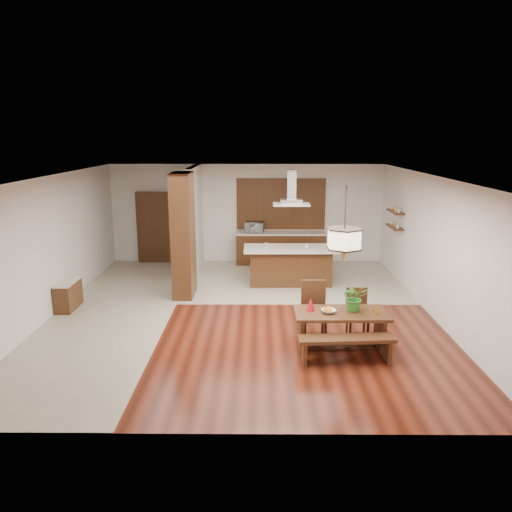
{
  "coord_description": "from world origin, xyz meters",
  "views": [
    {
      "loc": [
        0.37,
        -10.15,
        3.71
      ],
      "look_at": [
        0.3,
        0.0,
        1.25
      ],
      "focal_mm": 35.0,
      "sensor_mm": 36.0,
      "label": 1
    }
  ],
  "objects_px": {
    "dining_bench": "(346,350)",
    "kitchen_island": "(290,265)",
    "dining_chair_left": "(314,310)",
    "fruit_bowl": "(329,311)",
    "dining_table": "(341,321)",
    "hallway_console": "(68,295)",
    "foliage_plant": "(354,297)",
    "dining_chair_right": "(358,314)",
    "island_cup": "(307,246)",
    "range_hood": "(291,188)",
    "pendant_lantern": "(345,224)",
    "microwave": "(254,227)"
  },
  "relations": [
    {
      "from": "dining_bench",
      "to": "kitchen_island",
      "type": "bearing_deg",
      "value": 98.36
    },
    {
      "from": "dining_chair_left",
      "to": "fruit_bowl",
      "type": "xyz_separation_m",
      "value": [
        0.18,
        -0.54,
        0.18
      ]
    },
    {
      "from": "dining_table",
      "to": "fruit_bowl",
      "type": "bearing_deg",
      "value": -168.02
    },
    {
      "from": "hallway_console",
      "to": "foliage_plant",
      "type": "height_order",
      "value": "foliage_plant"
    },
    {
      "from": "fruit_bowl",
      "to": "kitchen_island",
      "type": "height_order",
      "value": "kitchen_island"
    },
    {
      "from": "hallway_console",
      "to": "dining_chair_right",
      "type": "xyz_separation_m",
      "value": [
        6.03,
        -1.52,
        0.14
      ]
    },
    {
      "from": "dining_bench",
      "to": "island_cup",
      "type": "xyz_separation_m",
      "value": [
        -0.26,
        4.45,
        0.78
      ]
    },
    {
      "from": "hallway_console",
      "to": "kitchen_island",
      "type": "xyz_separation_m",
      "value": [
        4.97,
        1.92,
        0.18
      ]
    },
    {
      "from": "range_hood",
      "to": "foliage_plant",
      "type": "bearing_deg",
      "value": -77.01
    },
    {
      "from": "dining_chair_right",
      "to": "island_cup",
      "type": "height_order",
      "value": "island_cup"
    },
    {
      "from": "pendant_lantern",
      "to": "island_cup",
      "type": "distance_m",
      "value": 4.06
    },
    {
      "from": "dining_table",
      "to": "microwave",
      "type": "height_order",
      "value": "microwave"
    },
    {
      "from": "dining_bench",
      "to": "kitchen_island",
      "type": "xyz_separation_m",
      "value": [
        -0.67,
        4.54,
        0.27
      ]
    },
    {
      "from": "hallway_console",
      "to": "pendant_lantern",
      "type": "height_order",
      "value": "pendant_lantern"
    },
    {
      "from": "dining_chair_left",
      "to": "microwave",
      "type": "bearing_deg",
      "value": 101.03
    },
    {
      "from": "dining_chair_left",
      "to": "range_hood",
      "type": "bearing_deg",
      "value": 93.04
    },
    {
      "from": "dining_table",
      "to": "fruit_bowl",
      "type": "distance_m",
      "value": 0.32
    },
    {
      "from": "dining_chair_left",
      "to": "dining_chair_right",
      "type": "distance_m",
      "value": 0.82
    },
    {
      "from": "dining_chair_right",
      "to": "island_cup",
      "type": "distance_m",
      "value": 3.46
    },
    {
      "from": "dining_chair_right",
      "to": "pendant_lantern",
      "type": "xyz_separation_m",
      "value": [
        -0.4,
        -0.5,
        1.79
      ]
    },
    {
      "from": "dining_table",
      "to": "pendant_lantern",
      "type": "relative_size",
      "value": 1.25
    },
    {
      "from": "kitchen_island",
      "to": "island_cup",
      "type": "distance_m",
      "value": 0.66
    },
    {
      "from": "range_hood",
      "to": "microwave",
      "type": "height_order",
      "value": "range_hood"
    },
    {
      "from": "hallway_console",
      "to": "microwave",
      "type": "relative_size",
      "value": 1.63
    },
    {
      "from": "fruit_bowl",
      "to": "range_hood",
      "type": "xyz_separation_m",
      "value": [
        -0.43,
        4.0,
        1.75
      ]
    },
    {
      "from": "dining_chair_left",
      "to": "range_hood",
      "type": "height_order",
      "value": "range_hood"
    },
    {
      "from": "dining_bench",
      "to": "microwave",
      "type": "xyz_separation_m",
      "value": [
        -1.59,
        6.58,
        0.87
      ]
    },
    {
      "from": "hallway_console",
      "to": "range_hood",
      "type": "height_order",
      "value": "range_hood"
    },
    {
      "from": "range_hood",
      "to": "dining_table",
      "type": "bearing_deg",
      "value": -80.52
    },
    {
      "from": "dining_chair_right",
      "to": "fruit_bowl",
      "type": "height_order",
      "value": "dining_chair_right"
    },
    {
      "from": "dining_chair_right",
      "to": "foliage_plant",
      "type": "bearing_deg",
      "value": -111.98
    },
    {
      "from": "range_hood",
      "to": "dining_chair_right",
      "type": "bearing_deg",
      "value": -72.87
    },
    {
      "from": "dining_chair_left",
      "to": "hallway_console",
      "type": "bearing_deg",
      "value": 162.58
    },
    {
      "from": "dining_chair_left",
      "to": "dining_chair_right",
      "type": "height_order",
      "value": "dining_chair_left"
    },
    {
      "from": "foliage_plant",
      "to": "microwave",
      "type": "relative_size",
      "value": 0.92
    },
    {
      "from": "fruit_bowl",
      "to": "range_hood",
      "type": "height_order",
      "value": "range_hood"
    },
    {
      "from": "pendant_lantern",
      "to": "microwave",
      "type": "relative_size",
      "value": 2.43
    },
    {
      "from": "kitchen_island",
      "to": "fruit_bowl",
      "type": "bearing_deg",
      "value": -84.76
    },
    {
      "from": "dining_bench",
      "to": "range_hood",
      "type": "height_order",
      "value": "range_hood"
    },
    {
      "from": "microwave",
      "to": "dining_table",
      "type": "bearing_deg",
      "value": -68.76
    },
    {
      "from": "dining_bench",
      "to": "dining_table",
      "type": "bearing_deg",
      "value": 90.69
    },
    {
      "from": "dining_bench",
      "to": "range_hood",
      "type": "xyz_separation_m",
      "value": [
        -0.67,
        4.54,
        2.24
      ]
    },
    {
      "from": "dining_chair_right",
      "to": "island_cup",
      "type": "relative_size",
      "value": 8.38
    },
    {
      "from": "hallway_console",
      "to": "dining_bench",
      "type": "relative_size",
      "value": 0.54
    },
    {
      "from": "range_hood",
      "to": "microwave",
      "type": "relative_size",
      "value": 1.67
    },
    {
      "from": "dining_chair_left",
      "to": "microwave",
      "type": "xyz_separation_m",
      "value": [
        -1.17,
        5.49,
        0.57
      ]
    },
    {
      "from": "hallway_console",
      "to": "island_cup",
      "type": "distance_m",
      "value": 5.72
    },
    {
      "from": "island_cup",
      "to": "dining_chair_left",
      "type": "bearing_deg",
      "value": -92.72
    },
    {
      "from": "kitchen_island",
      "to": "microwave",
      "type": "height_order",
      "value": "microwave"
    },
    {
      "from": "dining_chair_left",
      "to": "fruit_bowl",
      "type": "distance_m",
      "value": 0.6
    }
  ]
}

